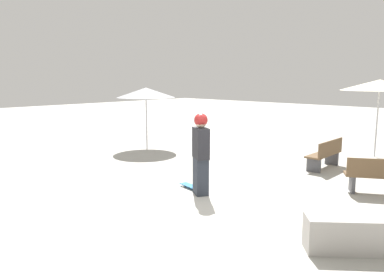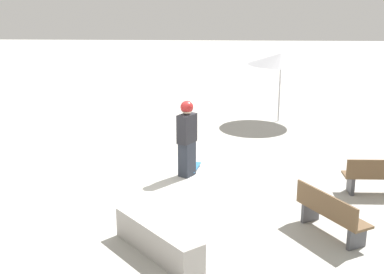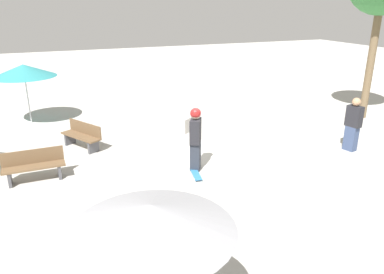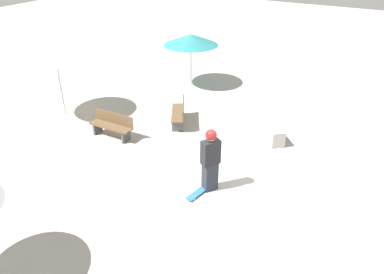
{
  "view_description": "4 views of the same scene",
  "coord_description": "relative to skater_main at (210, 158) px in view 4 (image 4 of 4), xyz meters",
  "views": [
    {
      "loc": [
        5.53,
        4.81,
        2.62
      ],
      "look_at": [
        -0.75,
        -1.11,
        1.26
      ],
      "focal_mm": 35.0,
      "sensor_mm": 36.0,
      "label": 1
    },
    {
      "loc": [
        -1.17,
        11.46,
        4.59
      ],
      "look_at": [
        -0.7,
        -0.75,
        0.95
      ],
      "focal_mm": 50.0,
      "sensor_mm": 36.0,
      "label": 2
    },
    {
      "loc": [
        -4.45,
        -9.82,
        4.59
      ],
      "look_at": [
        -0.59,
        -0.44,
        0.92
      ],
      "focal_mm": 35.0,
      "sensor_mm": 36.0,
      "label": 3
    },
    {
      "loc": [
        3.14,
        -8.26,
        6.35
      ],
      "look_at": [
        -1.17,
        -0.66,
        1.47
      ],
      "focal_mm": 35.0,
      "sensor_mm": 36.0,
      "label": 4
    }
  ],
  "objects": [
    {
      "name": "concrete_ledge",
      "position": [
        0.32,
        3.85,
        -0.73
      ],
      "size": [
        1.68,
        1.9,
        0.55
      ],
      "rotation": [
        0.0,
        0.0,
        2.26
      ],
      "color": "#A8A39E",
      "rests_on": "ground_plane"
    },
    {
      "name": "ground_plane",
      "position": [
        0.59,
        0.68,
        -1.0
      ],
      "size": [
        60.0,
        60.0,
        0.0
      ],
      "primitive_type": "plane",
      "color": "#B2AFA8"
    },
    {
      "name": "bench_near",
      "position": [
        -4.31,
        1.01,
        -0.57
      ],
      "size": [
        1.61,
        0.46,
        0.85
      ],
      "rotation": [
        0.0,
        0.0,
        3.15
      ],
      "color": "#47474C",
      "rests_on": "ground_plane"
    },
    {
      "name": "shade_umbrella_teal",
      "position": [
        -4.39,
        6.65,
        1.1
      ],
      "size": [
        2.42,
        2.42,
        2.34
      ],
      "color": "#B7B7BC",
      "rests_on": "ground_plane"
    },
    {
      "name": "shade_umbrella_cream",
      "position": [
        -7.11,
        1.5,
        1.39
      ],
      "size": [
        2.48,
        2.48,
        2.57
      ],
      "color": "#B7B7BC",
      "rests_on": "ground_plane"
    },
    {
      "name": "skater_main",
      "position": [
        0.0,
        0.0,
        0.0
      ],
      "size": [
        0.49,
        0.56,
        1.85
      ],
      "rotation": [
        0.0,
        0.0,
        4.17
      ],
      "color": "#282D38",
      "rests_on": "ground_plane"
    },
    {
      "name": "skateboard",
      "position": [
        -0.16,
        -0.41,
        -0.94
      ],
      "size": [
        0.34,
        0.82,
        0.07
      ],
      "rotation": [
        0.0,
        0.0,
        4.53
      ],
      "color": "teal",
      "rests_on": "ground_plane"
    },
    {
      "name": "bench_far",
      "position": [
        -2.8,
        3.01,
        -0.57
      ],
      "size": [
        1.18,
        1.61,
        0.85
      ],
      "rotation": [
        0.0,
        0.0,
        2.09
      ],
      "color": "#47474C",
      "rests_on": "ground_plane"
    }
  ]
}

